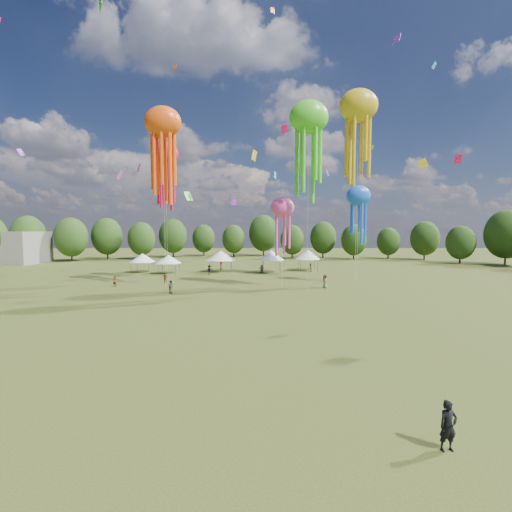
{
  "coord_description": "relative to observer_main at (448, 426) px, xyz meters",
  "views": [
    {
      "loc": [
        1.85,
        -14.35,
        8.12
      ],
      "look_at": [
        2.0,
        15.0,
        6.0
      ],
      "focal_mm": 24.2,
      "sensor_mm": 36.0,
      "label": 1
    }
  ],
  "objects": [
    {
      "name": "festival_tents",
      "position": [
        -12.14,
        56.24,
        2.19
      ],
      "size": [
        38.11,
        10.06,
        4.38
      ],
      "color": "#47474C",
      "rests_on": "ground"
    },
    {
      "name": "spectator_near",
      "position": [
        -18.04,
        32.37,
        -0.09
      ],
      "size": [
        1.04,
        1.03,
        1.7
      ],
      "primitive_type": "imported",
      "rotation": [
        0.0,
        0.0,
        2.4
      ],
      "color": "gray",
      "rests_on": "ground"
    },
    {
      "name": "small_kites",
      "position": [
        -9.38,
        45.93,
        27.8
      ],
      "size": [
        74.34,
        51.85,
        40.53
      ],
      "color": "red",
      "rests_on": "ground"
    },
    {
      "name": "spectators_far",
      "position": [
        -8.82,
        49.45,
        -0.08
      ],
      "size": [
        32.28,
        24.47,
        1.91
      ],
      "color": "gray",
      "rests_on": "ground"
    },
    {
      "name": "show_kites",
      "position": [
        -2.8,
        39.68,
        19.48
      ],
      "size": [
        35.63,
        13.46,
        30.51
      ],
      "color": "red",
      "rests_on": "ground"
    },
    {
      "name": "ground",
      "position": [
        -9.01,
        2.15,
        -0.94
      ],
      "size": [
        300.0,
        300.0,
        0.0
      ],
      "primitive_type": "plane",
      "color": "#384416",
      "rests_on": "ground"
    },
    {
      "name": "treeline",
      "position": [
        -12.88,
        64.66,
        5.6
      ],
      "size": [
        201.57,
        95.24,
        13.43
      ],
      "color": "#38281C",
      "rests_on": "ground"
    },
    {
      "name": "observer_main",
      "position": [
        0.0,
        0.0,
        0.0
      ],
      "size": [
        0.74,
        0.53,
        1.89
      ],
      "primitive_type": "imported",
      "rotation": [
        0.0,
        0.0,
        0.12
      ],
      "color": "black",
      "rests_on": "ground"
    }
  ]
}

